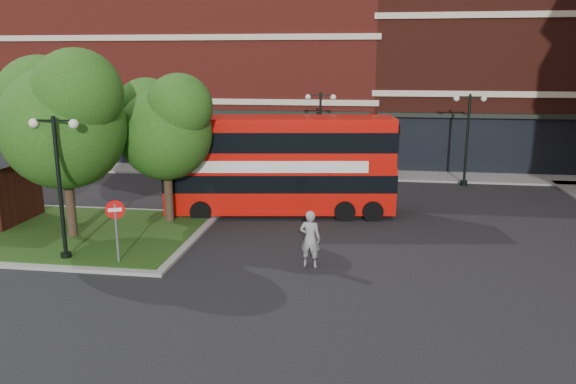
% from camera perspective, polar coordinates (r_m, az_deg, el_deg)
% --- Properties ---
extents(ground, '(120.00, 120.00, 0.00)m').
position_cam_1_polar(ground, '(18.76, -6.95, -8.01)').
color(ground, black).
rests_on(ground, ground).
extents(pavement_far, '(44.00, 3.00, 0.12)m').
position_cam_1_polar(pavement_far, '(34.34, 0.19, 2.02)').
color(pavement_far, slate).
rests_on(pavement_far, ground).
extents(terrace_far_left, '(26.00, 12.00, 14.00)m').
position_cam_1_polar(terrace_far_left, '(42.77, -9.31, 13.44)').
color(terrace_far_left, maroon).
rests_on(terrace_far_left, ground).
extents(terrace_far_right, '(18.00, 12.00, 16.00)m').
position_cam_1_polar(terrace_far_right, '(41.90, 21.73, 14.07)').
color(terrace_far_right, '#471911').
rests_on(terrace_far_right, ground).
extents(traffic_island, '(12.60, 7.60, 0.15)m').
position_cam_1_polar(traffic_island, '(24.50, -23.47, -3.74)').
color(traffic_island, gray).
rests_on(traffic_island, ground).
extents(tree_island_west, '(5.40, 4.71, 7.21)m').
position_cam_1_polar(tree_island_west, '(22.56, -22.07, 7.28)').
color(tree_island_west, '#2D2116').
rests_on(tree_island_west, ground).
extents(tree_island_east, '(4.46, 3.90, 6.29)m').
position_cam_1_polar(tree_island_east, '(23.56, -12.51, 6.80)').
color(tree_island_east, '#2D2116').
rests_on(tree_island_east, ground).
extents(lamp_island, '(1.72, 0.36, 5.00)m').
position_cam_1_polar(lamp_island, '(20.26, -22.24, 1.04)').
color(lamp_island, black).
rests_on(lamp_island, ground).
extents(lamp_far_left, '(1.72, 0.36, 5.00)m').
position_cam_1_polar(lamp_far_left, '(31.71, 3.29, 6.12)').
color(lamp_far_left, black).
rests_on(lamp_far_left, ground).
extents(lamp_far_right, '(1.72, 0.36, 5.00)m').
position_cam_1_polar(lamp_far_right, '(32.03, 17.76, 5.58)').
color(lamp_far_right, black).
rests_on(lamp_far_right, ground).
extents(bus, '(10.24, 3.68, 3.82)m').
position_cam_1_polar(bus, '(24.79, -0.82, 3.38)').
color(bus, '#BA0E07').
rests_on(bus, ground).
extents(woman, '(0.75, 0.53, 1.94)m').
position_cam_1_polar(woman, '(18.75, 2.25, -4.77)').
color(woman, gray).
rests_on(woman, ground).
extents(car_silver, '(4.72, 2.05, 1.58)m').
position_cam_1_polar(car_silver, '(32.97, -6.52, 2.75)').
color(car_silver, '#BBBDC3').
rests_on(car_silver, ground).
extents(car_white, '(4.74, 1.83, 1.54)m').
position_cam_1_polar(car_white, '(32.76, 6.84, 2.64)').
color(car_white, silver).
rests_on(car_white, ground).
extents(no_entry_sign, '(0.60, 0.28, 2.28)m').
position_cam_1_polar(no_entry_sign, '(19.45, -17.10, -2.68)').
color(no_entry_sign, slate).
rests_on(no_entry_sign, ground).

